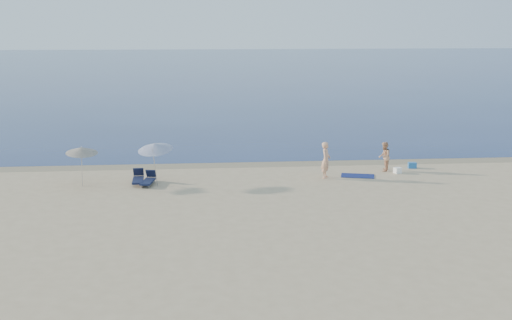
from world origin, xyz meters
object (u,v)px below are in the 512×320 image
at_px(person_right, 384,157).
at_px(blue_cooler, 412,165).
at_px(person_left, 326,160).
at_px(umbrella_near, 155,147).

relative_size(person_right, blue_cooler, 3.57).
bearing_deg(person_left, umbrella_near, 116.82).
bearing_deg(umbrella_near, person_left, 26.53).
distance_m(person_left, person_right, 3.84).
xyz_separation_m(person_left, blue_cooler, (5.42, 1.89, -0.82)).
distance_m(person_right, umbrella_near, 12.79).
bearing_deg(umbrella_near, person_right, 31.38).
xyz_separation_m(person_left, umbrella_near, (-8.99, -0.65, 1.00)).
bearing_deg(person_left, blue_cooler, -48.10).
relative_size(person_left, umbrella_near, 0.83).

